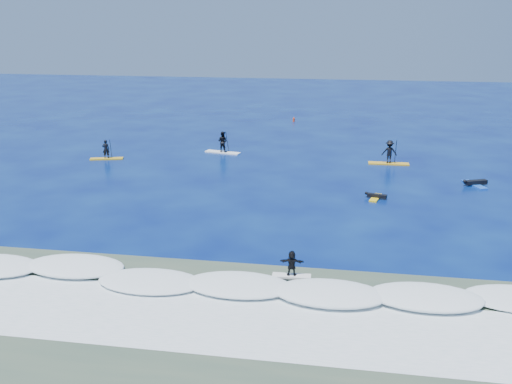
% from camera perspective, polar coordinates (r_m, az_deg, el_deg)
% --- Properties ---
extents(ground, '(160.00, 160.00, 0.00)m').
position_cam_1_polar(ground, '(34.96, -0.13, -2.09)').
color(ground, '#040E4F').
rests_on(ground, ground).
extents(shallow_water, '(90.00, 13.00, 0.01)m').
position_cam_1_polar(shallow_water, '(22.50, -6.25, -13.68)').
color(shallow_water, '#374B3C').
rests_on(shallow_water, ground).
extents(breaking_wave, '(40.00, 6.00, 0.30)m').
position_cam_1_polar(breaking_wave, '(25.91, -3.86, -9.26)').
color(breaking_wave, white).
rests_on(breaking_wave, ground).
extents(whitewater, '(34.00, 5.00, 0.02)m').
position_cam_1_polar(whitewater, '(23.34, -5.58, -12.47)').
color(whitewater, silver).
rests_on(whitewater, ground).
extents(sup_paddler_left, '(2.81, 1.39, 1.92)m').
position_cam_1_polar(sup_paddler_left, '(49.69, -14.75, 3.86)').
color(sup_paddler_left, gold).
rests_on(sup_paddler_left, ground).
extents(sup_paddler_center, '(3.27, 1.48, 2.23)m').
position_cam_1_polar(sup_paddler_center, '(50.40, -3.36, 4.85)').
color(sup_paddler_center, white).
rests_on(sup_paddler_center, ground).
extents(sup_paddler_right, '(3.27, 0.84, 2.29)m').
position_cam_1_polar(sup_paddler_right, '(47.62, 13.18, 3.78)').
color(sup_paddler_right, gold).
rests_on(sup_paddler_right, ground).
extents(prone_paddler_near, '(1.47, 1.91, 0.39)m').
position_cam_1_polar(prone_paddler_near, '(38.48, 11.89, -0.45)').
color(prone_paddler_near, yellow).
rests_on(prone_paddler_near, ground).
extents(prone_paddler_far, '(1.81, 2.41, 0.49)m').
position_cam_1_polar(prone_paddler_far, '(43.50, 21.03, 0.84)').
color(prone_paddler_far, blue).
rests_on(prone_paddler_far, ground).
extents(wave_surfer, '(1.78, 0.57, 1.27)m').
position_cam_1_polar(wave_surfer, '(26.03, 3.59, -7.32)').
color(wave_surfer, white).
rests_on(wave_surfer, breaking_wave).
extents(marker_buoy, '(0.25, 0.25, 0.59)m').
position_cam_1_polar(marker_buoy, '(66.00, 3.80, 7.25)').
color(marker_buoy, red).
rests_on(marker_buoy, ground).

